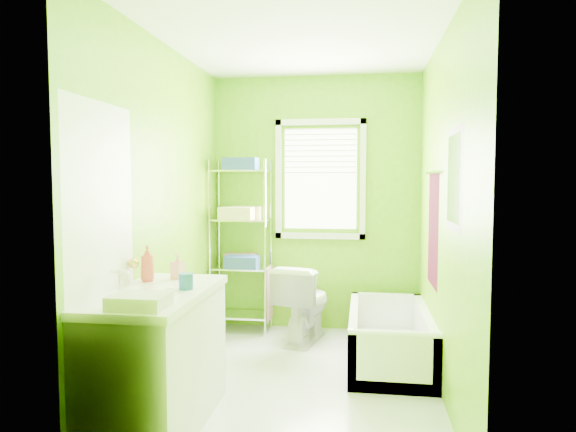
# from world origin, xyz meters

# --- Properties ---
(ground) EXTENTS (2.90, 2.90, 0.00)m
(ground) POSITION_xyz_m (0.00, 0.00, 0.00)
(ground) COLOR silver
(ground) RESTS_ON ground
(room_envelope) EXTENTS (2.14, 2.94, 2.62)m
(room_envelope) POSITION_xyz_m (0.00, 0.00, 1.55)
(room_envelope) COLOR #63A407
(room_envelope) RESTS_ON ground
(window) EXTENTS (0.92, 0.05, 1.22)m
(window) POSITION_xyz_m (0.05, 1.42, 1.61)
(window) COLOR white
(window) RESTS_ON ground
(door) EXTENTS (0.09, 0.80, 2.00)m
(door) POSITION_xyz_m (-1.04, -1.00, 1.00)
(door) COLOR white
(door) RESTS_ON ground
(right_wall_decor) EXTENTS (0.04, 1.48, 1.17)m
(right_wall_decor) POSITION_xyz_m (1.04, -0.02, 1.32)
(right_wall_decor) COLOR #410717
(right_wall_decor) RESTS_ON ground
(bathtub) EXTENTS (0.67, 1.43, 0.46)m
(bathtub) POSITION_xyz_m (0.72, 0.53, 0.15)
(bathtub) COLOR white
(bathtub) RESTS_ON ground
(toilet) EXTENTS (0.57, 0.81, 0.75)m
(toilet) POSITION_xyz_m (-0.07, 1.00, 0.37)
(toilet) COLOR white
(toilet) RESTS_ON ground
(vanity) EXTENTS (0.59, 1.15, 1.11)m
(vanity) POSITION_xyz_m (-0.77, -0.85, 0.46)
(vanity) COLOR silver
(vanity) RESTS_ON ground
(wire_shelf_unit) EXTENTS (0.59, 0.47, 1.76)m
(wire_shelf_unit) POSITION_xyz_m (-0.72, 1.26, 1.08)
(wire_shelf_unit) COLOR silver
(wire_shelf_unit) RESTS_ON ground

